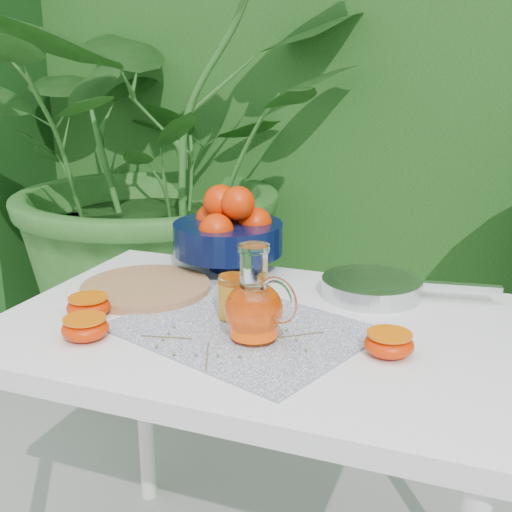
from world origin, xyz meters
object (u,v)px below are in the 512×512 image
at_px(cutting_board, 146,288).
at_px(juice_pitcher, 255,307).
at_px(white_table, 253,358).
at_px(saute_pan, 373,286).
at_px(fruit_bowl, 229,231).

relative_size(cutting_board, juice_pitcher, 1.60).
distance_m(white_table, saute_pan, 0.32).
relative_size(juice_pitcher, saute_pan, 0.45).
distance_m(cutting_board, juice_pitcher, 0.36).
bearing_deg(fruit_bowl, juice_pitcher, -60.58).
relative_size(cutting_board, saute_pan, 0.73).
bearing_deg(saute_pan, juice_pitcher, -116.79).
bearing_deg(cutting_board, fruit_bowl, 64.29).
height_order(cutting_board, juice_pitcher, juice_pitcher).
distance_m(fruit_bowl, juice_pitcher, 0.44).
bearing_deg(saute_pan, white_table, -130.90).
bearing_deg(saute_pan, fruit_bowl, 169.70).
bearing_deg(cutting_board, saute_pan, 17.97).
xyz_separation_m(white_table, fruit_bowl, (-0.18, 0.30, 0.18)).
bearing_deg(cutting_board, juice_pitcher, -25.99).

